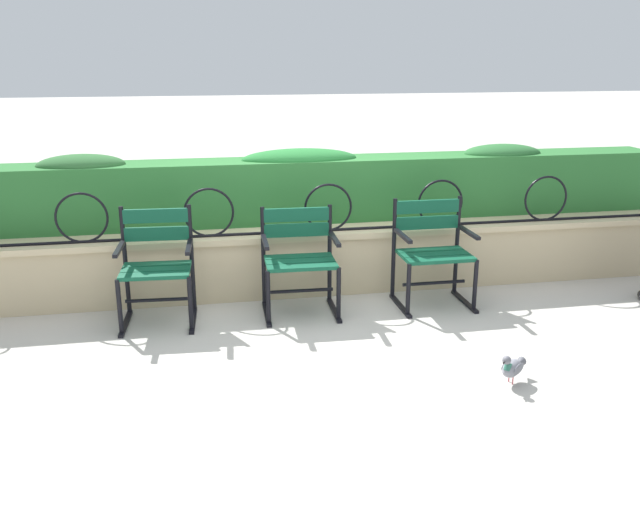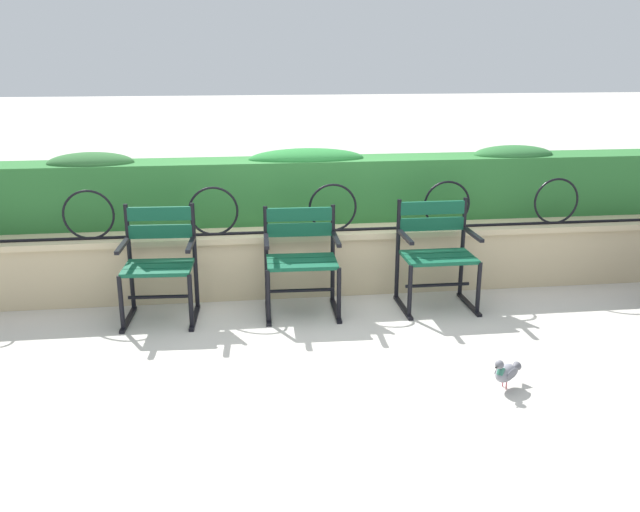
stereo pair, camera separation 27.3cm
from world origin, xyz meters
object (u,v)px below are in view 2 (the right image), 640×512
object	(u,v)px
park_chair_centre	(301,257)
park_chair_right	(436,251)
pigeon_near_chairs	(506,372)
park_chair_left	(159,261)

from	to	relation	value
park_chair_centre	park_chair_right	distance (m)	1.12
pigeon_near_chairs	park_chair_right	bearing A→B (deg)	90.60
park_chair_centre	pigeon_near_chairs	bearing A→B (deg)	-53.16
park_chair_left	pigeon_near_chairs	bearing A→B (deg)	-33.89
park_chair_right	pigeon_near_chairs	xyz separation A→B (m)	(0.02, -1.51, -0.36)
park_chair_centre	park_chair_right	world-z (taller)	park_chair_right
park_chair_centre	pigeon_near_chairs	world-z (taller)	park_chair_centre
park_chair_left	park_chair_centre	distance (m)	1.13
park_chair_left	pigeon_near_chairs	world-z (taller)	park_chair_left
park_chair_left	pigeon_near_chairs	distance (m)	2.75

